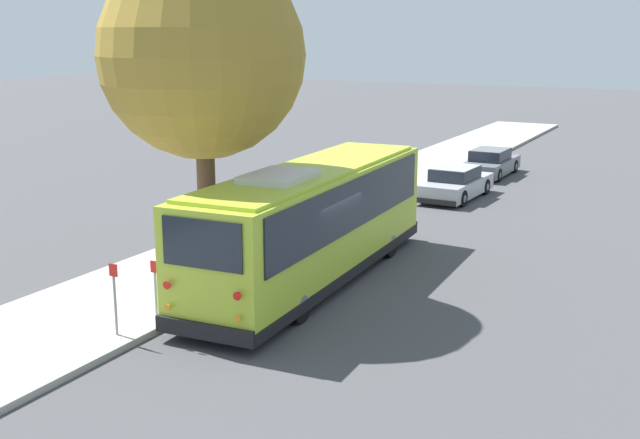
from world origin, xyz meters
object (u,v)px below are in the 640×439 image
Objects in this scene: sign_post_near at (115,299)px; sign_post_far at (155,287)px; parked_sedan_silver at (455,184)px; parked_sedan_gray at (490,163)px; fire_hydrant at (361,204)px; shuttle_bus at (312,218)px; street_tree at (205,41)px.

sign_post_far is at bearing -0.00° from sign_post_near.
parked_sedan_silver is at bearing -6.09° from sign_post_far.
parked_sedan_gray is 5.47× the size of fire_hydrant.
parked_sedan_silver is at bearing -177.15° from parked_sedan_gray.
sign_post_near is 1.37m from sign_post_far.
shuttle_bus is at bearing -178.38° from parked_sedan_gray.
parked_sedan_gray is 3.37× the size of sign_post_far.
fire_hydrant is (-10.73, 1.68, -0.03)m from parked_sedan_gray.
sign_post_far is at bearing 176.48° from parked_sedan_silver.
parked_sedan_silver reaches higher than fire_hydrant.
sign_post_near is (-5.75, 1.76, -0.76)m from shuttle_bus.
sign_post_near is (-18.00, 1.78, 0.37)m from parked_sedan_silver.
sign_post_near is at bearing 160.38° from shuttle_bus.
parked_sedan_gray is (5.71, 0.17, -0.02)m from parked_sedan_silver.
sign_post_far is 11.63m from fire_hydrant.
shuttle_bus reaches higher than parked_sedan_silver.
shuttle_bus is 5.32m from street_tree.
shuttle_bus is 2.45× the size of parked_sedan_gray.
shuttle_bus reaches higher than fire_hydrant.
street_tree is at bearing 175.34° from parked_sedan_gray.
parked_sedan_silver is 16.74m from sign_post_far.
street_tree is 6.98× the size of sign_post_far.
fire_hydrant is at bearing 0.36° from sign_post_near.
sign_post_far is (-22.35, 1.60, 0.25)m from parked_sedan_gray.
sign_post_near is (-4.15, -0.37, -5.36)m from street_tree.
fire_hydrant is (12.98, 0.08, -0.42)m from sign_post_near.
sign_post_far is at bearing 177.01° from parked_sedan_gray.
fire_hydrant is (-5.02, 1.86, -0.05)m from parked_sedan_silver.
fire_hydrant is (8.84, -0.29, -5.78)m from street_tree.
parked_sedan_silver is 5.35m from fire_hydrant.
fire_hydrant is (7.24, 1.84, -1.18)m from shuttle_bus.
parked_sedan_silver is at bearing -20.32° from fire_hydrant.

